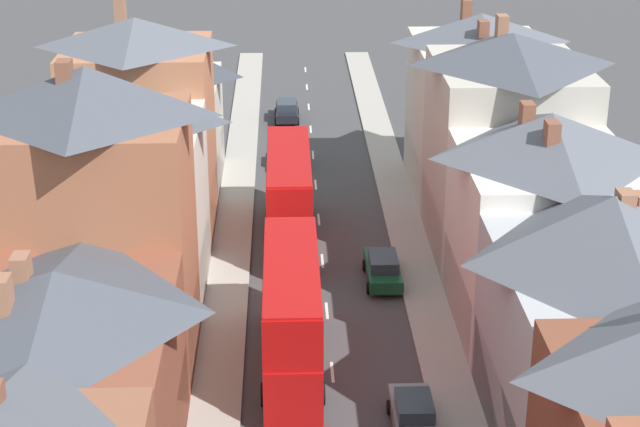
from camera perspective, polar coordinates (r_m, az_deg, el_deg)
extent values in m
cube|color=#A8A399|center=(55.75, -4.98, -4.27)|extent=(2.20, 104.00, 0.14)
cube|color=#A8A399|center=(56.12, 5.51, -4.10)|extent=(2.20, 104.00, 0.14)
cube|color=silver|center=(48.71, 0.66, -8.46)|extent=(0.14, 1.80, 0.01)
cube|color=silver|center=(53.95, 0.37, -5.21)|extent=(0.14, 1.80, 0.01)
cube|color=silver|center=(59.33, 0.13, -2.54)|extent=(0.14, 1.80, 0.01)
cube|color=silver|center=(64.83, -0.07, -0.32)|extent=(0.14, 1.80, 0.01)
cube|color=silver|center=(70.40, -0.23, 1.55)|extent=(0.14, 1.80, 0.01)
cube|color=silver|center=(76.05, -0.38, 3.15)|extent=(0.14, 1.80, 0.01)
cube|color=silver|center=(81.74, -0.50, 4.52)|extent=(0.14, 1.80, 0.01)
cube|color=silver|center=(87.47, -0.61, 5.71)|extent=(0.14, 1.80, 0.01)
cube|color=silver|center=(93.24, -0.70, 6.76)|extent=(0.14, 1.80, 0.01)
cube|color=silver|center=(99.03, -0.78, 7.69)|extent=(0.14, 1.80, 0.01)
cube|color=brown|center=(41.04, -13.39, -9.71)|extent=(8.00, 10.61, 7.13)
pyramid|color=#474C56|center=(38.93, -13.96, -4.16)|extent=(8.00, 10.61, 1.73)
cube|color=#99664C|center=(37.76, -16.60, -4.19)|extent=(0.60, 0.90, 1.31)
cube|color=#99664C|center=(39.15, -15.63, -3.07)|extent=(0.60, 0.90, 1.37)
cube|color=#A36042|center=(47.74, -11.71, -1.69)|extent=(8.00, 7.23, 11.76)
cube|color=navy|center=(49.10, -6.76, -6.21)|extent=(0.12, 6.65, 3.20)
pyramid|color=#474C56|center=(45.43, -12.38, 6.37)|extent=(8.00, 7.23, 2.18)
cube|color=brown|center=(45.31, -13.47, 7.12)|extent=(0.60, 0.90, 1.34)
cube|color=beige|center=(55.32, -10.37, 0.28)|extent=(8.00, 8.27, 9.05)
cube|color=#1E5133|center=(56.02, -6.17, -2.44)|extent=(0.12, 7.61, 3.20)
pyramid|color=#474C56|center=(53.56, -10.77, 5.69)|extent=(8.00, 8.27, 1.85)
cube|color=#99664C|center=(53.35, -11.01, 6.26)|extent=(0.60, 0.90, 1.16)
cube|color=#B2704C|center=(62.33, -9.47, 3.84)|extent=(8.00, 7.53, 11.05)
cube|color=black|center=(63.27, -5.71, 0.54)|extent=(0.12, 6.93, 3.20)
pyramid|color=#565B66|center=(60.67, -9.85, 9.52)|extent=(8.00, 7.53, 1.61)
cube|color=#99664C|center=(62.82, -10.61, 10.58)|extent=(0.60, 0.90, 1.45)
cube|color=beige|center=(70.39, -8.61, 4.36)|extent=(8.00, 8.26, 7.12)
cube|color=black|center=(70.66, -5.34, 2.91)|extent=(0.12, 7.60, 3.20)
pyramid|color=#383D47|center=(69.05, -8.85, 8.28)|extent=(8.00, 8.26, 2.82)
cube|color=brown|center=(70.38, -9.97, 8.94)|extent=(0.60, 0.90, 1.11)
cube|color=brown|center=(69.34, -9.36, 8.96)|extent=(0.60, 0.90, 1.53)
cube|color=#ADB2B7|center=(43.72, 14.61, -7.24)|extent=(8.00, 10.34, 7.77)
cube|color=#1E5133|center=(43.95, 9.31, -10.06)|extent=(0.12, 9.51, 3.20)
pyramid|color=#565B66|center=(41.45, 15.31, -0.87)|extent=(8.00, 10.34, 2.76)
cube|color=#99664C|center=(41.53, 15.93, 0.20)|extent=(0.60, 0.90, 1.46)
cube|color=silver|center=(52.02, 11.76, -1.55)|extent=(8.00, 9.33, 8.60)
cube|color=maroon|center=(52.38, 7.32, -4.33)|extent=(0.12, 8.59, 3.20)
pyramid|color=#565B66|center=(50.14, 12.23, 4.08)|extent=(8.00, 9.33, 2.14)
cube|color=brown|center=(48.35, 12.26, 4.14)|extent=(0.60, 0.90, 1.19)
cube|color=brown|center=(50.30, 10.97, 5.07)|extent=(0.60, 0.90, 1.39)
cube|color=#BCB7A8|center=(60.11, 9.85, 2.93)|extent=(8.00, 9.32, 10.65)
cube|color=olive|center=(60.76, 5.98, -0.41)|extent=(0.12, 8.57, 3.20)
pyramid|color=#474C56|center=(58.40, 10.24, 8.65)|extent=(8.00, 9.32, 1.69)
cube|color=#99664C|center=(60.56, 9.68, 9.79)|extent=(0.60, 0.90, 1.30)
cube|color=beige|center=(68.92, 8.33, 5.10)|extent=(8.00, 9.25, 9.68)
cube|color=olive|center=(69.35, 4.97, 2.54)|extent=(0.12, 8.51, 3.20)
pyramid|color=#565B66|center=(67.47, 8.60, 9.77)|extent=(8.00, 9.25, 1.81)
cube|color=brown|center=(64.95, 8.70, 9.72)|extent=(0.60, 0.90, 0.97)
cube|color=brown|center=(68.69, 7.81, 10.65)|extent=(0.60, 0.90, 1.45)
cube|color=#B70F0F|center=(48.20, -1.51, -6.56)|extent=(2.44, 10.80, 2.50)
cube|color=#B70F0F|center=(47.09, -1.54, -4.00)|extent=(2.44, 10.58, 2.30)
cube|color=#B70F0F|center=(46.57, -1.55, -2.68)|extent=(2.39, 10.37, 0.10)
cube|color=#28333D|center=(52.86, -1.57, -3.58)|extent=(2.20, 0.10, 1.20)
cube|color=#28333D|center=(51.91, -1.60, -1.30)|extent=(2.20, 0.10, 1.10)
cube|color=#28333D|center=(48.09, -2.94, -6.32)|extent=(0.06, 9.18, 0.90)
cube|color=#28333D|center=(47.06, -2.99, -3.91)|extent=(0.06, 9.18, 0.90)
cube|color=yellow|center=(51.59, -1.61, -0.48)|extent=(1.34, 0.08, 0.32)
cylinder|color=black|center=(51.70, -2.89, -5.91)|extent=(0.30, 1.00, 1.00)
cylinder|color=black|center=(51.71, -0.18, -5.87)|extent=(0.30, 1.00, 1.00)
cylinder|color=black|center=(46.22, -2.99, -9.60)|extent=(0.30, 1.00, 1.00)
cylinder|color=black|center=(46.24, 0.08, -9.56)|extent=(0.30, 1.00, 1.00)
cube|color=#B70F0F|center=(61.27, -1.65, -0.04)|extent=(2.44, 10.80, 2.50)
cube|color=#B70F0F|center=(60.41, -1.68, 2.07)|extent=(2.44, 10.58, 2.30)
cube|color=#B70F0F|center=(60.00, -1.69, 3.14)|extent=(2.39, 10.37, 0.10)
cube|color=#28333D|center=(66.19, -1.69, 1.87)|extent=(2.20, 0.10, 1.20)
cube|color=#28333D|center=(65.42, -1.72, 3.76)|extent=(2.20, 0.10, 1.10)
cube|color=#28333D|center=(61.19, -2.77, 0.16)|extent=(0.06, 9.18, 0.90)
cube|color=#28333D|center=(60.38, -2.81, 2.14)|extent=(0.06, 9.18, 0.90)
cube|color=yellow|center=(65.17, -1.72, 4.43)|extent=(1.34, 0.08, 0.32)
cylinder|color=black|center=(64.82, -2.74, 0.12)|extent=(0.30, 1.00, 1.00)
cylinder|color=black|center=(64.82, -0.59, 0.15)|extent=(0.30, 1.00, 1.00)
cylinder|color=black|center=(59.01, -2.80, -2.18)|extent=(0.30, 1.00, 1.00)
cylinder|color=black|center=(59.02, -0.43, -2.15)|extent=(0.30, 1.00, 1.00)
cube|color=#144728|center=(56.80, 3.36, -3.04)|extent=(1.70, 4.54, 0.68)
cube|color=#28333D|center=(56.32, 3.40, -2.55)|extent=(1.46, 2.27, 0.60)
cylinder|color=black|center=(58.14, 2.40, -2.77)|extent=(0.20, 0.62, 0.62)
cylinder|color=black|center=(58.29, 4.06, -2.74)|extent=(0.20, 0.62, 0.62)
cylinder|color=black|center=(55.61, 2.61, -3.99)|extent=(0.20, 0.62, 0.62)
cylinder|color=black|center=(55.77, 4.36, -3.96)|extent=(0.20, 0.62, 0.62)
cube|color=#144728|center=(73.74, -1.73, 3.08)|extent=(1.70, 3.94, 0.76)
cube|color=#28333D|center=(73.34, -1.73, 3.53)|extent=(1.46, 1.97, 0.60)
cylinder|color=black|center=(75.02, -2.38, 3.10)|extent=(0.20, 0.62, 0.62)
cylinder|color=black|center=(75.03, -1.08, 3.12)|extent=(0.20, 0.62, 0.62)
cylinder|color=black|center=(72.72, -2.39, 2.47)|extent=(0.20, 0.62, 0.62)
cylinder|color=black|center=(72.72, -1.05, 2.49)|extent=(0.20, 0.62, 0.62)
cube|color=gray|center=(44.60, 5.00, -10.75)|extent=(1.70, 4.11, 0.67)
cube|color=#28333D|center=(44.08, 5.06, -10.20)|extent=(1.46, 2.06, 0.60)
cylinder|color=black|center=(45.76, 3.72, -10.27)|extent=(0.20, 0.62, 0.62)
cylinder|color=black|center=(45.95, 5.87, -10.20)|extent=(0.20, 0.62, 0.62)
cube|color=black|center=(83.84, -1.78, 5.43)|extent=(1.70, 4.24, 0.67)
cube|color=#28333D|center=(83.46, -1.79, 5.80)|extent=(1.46, 2.12, 0.60)
cylinder|color=black|center=(85.20, -2.36, 5.46)|extent=(0.20, 0.62, 0.62)
cylinder|color=black|center=(85.21, -1.21, 5.47)|extent=(0.20, 0.62, 0.62)
cylinder|color=black|center=(82.69, -2.36, 4.93)|extent=(0.20, 0.62, 0.62)
cylinder|color=black|center=(82.69, -1.18, 4.95)|extent=(0.20, 0.62, 0.62)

